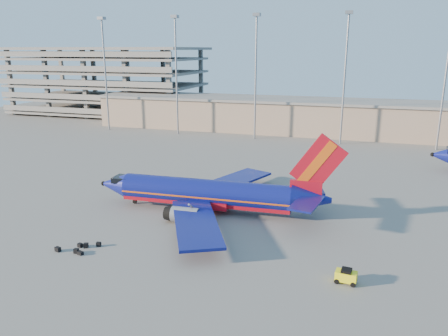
{
  "coord_description": "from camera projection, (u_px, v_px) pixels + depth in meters",
  "views": [
    {
      "loc": [
        19.28,
        -54.68,
        20.76
      ],
      "look_at": [
        0.64,
        3.95,
        4.0
      ],
      "focal_mm": 35.0,
      "sensor_mm": 36.0,
      "label": 1
    }
  ],
  "objects": [
    {
      "name": "ground",
      "position": [
        211.0,
        202.0,
        61.37
      ],
      "size": [
        220.0,
        220.0,
        0.0
      ],
      "primitive_type": "plane",
      "color": "slate",
      "rests_on": "ground"
    },
    {
      "name": "light_mast_row",
      "position": [
        299.0,
        64.0,
        97.59
      ],
      "size": [
        101.6,
        1.6,
        28.65
      ],
      "color": "gray",
      "rests_on": "ground"
    },
    {
      "name": "parking_garage",
      "position": [
        108.0,
        78.0,
        144.49
      ],
      "size": [
        62.0,
        32.0,
        21.4
      ],
      "color": "slate",
      "rests_on": "ground"
    },
    {
      "name": "baggage_tug",
      "position": [
        346.0,
        276.0,
        39.96
      ],
      "size": [
        2.05,
        1.38,
        1.39
      ],
      "rotation": [
        0.0,
        0.0,
        -0.11
      ],
      "color": "#F9F216",
      "rests_on": "ground"
    },
    {
      "name": "aircraft_main",
      "position": [
        211.0,
        194.0,
        57.38
      ],
      "size": [
        33.07,
        31.78,
        11.19
      ],
      "rotation": [
        0.0,
        0.0,
        0.05
      ],
      "color": "navy",
      "rests_on": "ground"
    },
    {
      "name": "luggage_pile",
      "position": [
        79.0,
        248.0,
        46.63
      ],
      "size": [
        4.08,
        2.88,
        0.53
      ],
      "color": "black",
      "rests_on": "ground"
    },
    {
      "name": "terminal_building",
      "position": [
        324.0,
        116.0,
        110.64
      ],
      "size": [
        122.0,
        16.0,
        8.5
      ],
      "color": "#9F856E",
      "rests_on": "ground"
    }
  ]
}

